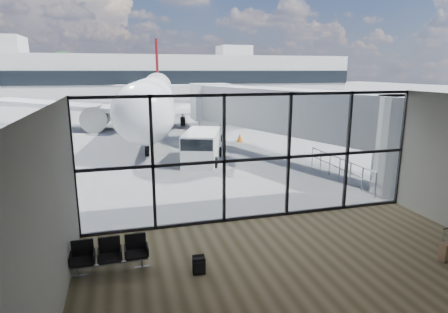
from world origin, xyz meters
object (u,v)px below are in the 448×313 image
suitcase (446,252)px  service_van (202,147)px  belt_loader (140,128)px  backpack (199,265)px  airliner (154,96)px  seating_row (110,253)px

suitcase → service_van: (-4.14, 13.18, 0.64)m
belt_loader → backpack: bearing=-98.9°
service_van → suitcase: bearing=-52.7°
backpack → airliner: size_ratio=0.01×
suitcase → service_van: 13.83m
seating_row → suitcase: (9.04, -2.05, -0.20)m
backpack → suitcase: 6.90m
backpack → belt_loader: 22.73m
backpack → airliner: (1.44, 28.10, 2.58)m
seating_row → suitcase: 9.27m
suitcase → backpack: bearing=160.9°
airliner → service_van: (1.22, -16.13, -1.88)m
backpack → airliner: 28.25m
airliner → seating_row: bearing=-90.5°
seating_row → suitcase: bearing=-14.1°
seating_row → suitcase: size_ratio=2.09×
seating_row → airliner: bearing=81.0°
suitcase → service_van: size_ratio=0.21×
seating_row → backpack: 2.41m
suitcase → service_van: bearing=98.4°
backpack → suitcase: size_ratio=0.52×
suitcase → airliner: 29.90m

